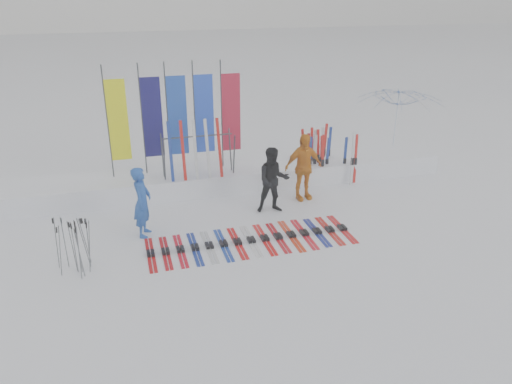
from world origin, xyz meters
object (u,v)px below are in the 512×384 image
object	(u,v)px
person_black	(273,180)
ski_rack	(198,150)
tent_canopy	(397,126)
ski_row	(251,240)
person_yellow	(303,167)
person_blue	(142,202)

from	to	relation	value
person_black	ski_rack	xyz separation A→B (m)	(-1.72, 1.73, 0.48)
tent_canopy	ski_rack	bearing A→B (deg)	-172.48
ski_row	ski_rack	bearing A→B (deg)	101.73
person_black	tent_canopy	bearing A→B (deg)	33.91
person_yellow	tent_canopy	xyz separation A→B (m)	(4.16, 2.05, 0.35)
person_yellow	ski_row	distance (m)	3.16
person_blue	person_yellow	bearing A→B (deg)	-59.58
person_blue	ski_row	distance (m)	2.80
person_blue	tent_canopy	bearing A→B (deg)	-53.08
person_yellow	ski_row	xyz separation A→B (m)	(-2.12, -2.14, -0.94)
person_blue	tent_canopy	xyz separation A→B (m)	(8.73, 3.12, 0.43)
ski_row	person_black	bearing A→B (deg)	55.84
person_blue	person_yellow	distance (m)	4.69
person_yellow	tent_canopy	bearing A→B (deg)	19.12
person_blue	person_yellow	world-z (taller)	person_yellow
person_blue	person_black	xyz separation A→B (m)	(3.49, 0.47, 0.02)
person_blue	ski_row	bearing A→B (deg)	-96.37
ski_row	ski_rack	size ratio (longest dim) A/B	2.44
tent_canopy	ski_row	bearing A→B (deg)	-146.32
ski_rack	person_black	bearing A→B (deg)	-45.16
ski_row	person_yellow	bearing A→B (deg)	45.19
person_black	ski_row	size ratio (longest dim) A/B	0.36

